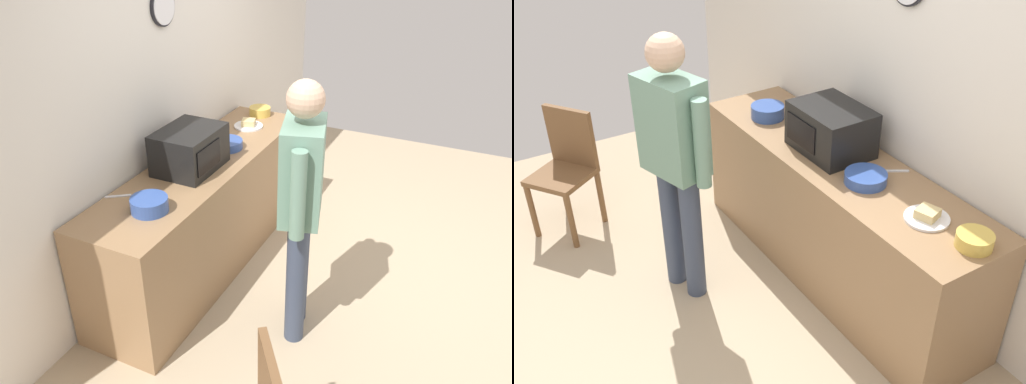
# 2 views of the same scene
# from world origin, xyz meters

# --- Properties ---
(ground_plane) EXTENTS (6.00, 6.00, 0.00)m
(ground_plane) POSITION_xyz_m (0.00, 0.00, 0.00)
(ground_plane) COLOR tan
(back_wall) EXTENTS (5.40, 0.13, 2.60)m
(back_wall) POSITION_xyz_m (-0.00, 1.60, 1.30)
(back_wall) COLOR silver
(back_wall) RESTS_ON ground_plane
(kitchen_counter) EXTENTS (2.39, 0.62, 0.90)m
(kitchen_counter) POSITION_xyz_m (-0.22, 1.22, 0.45)
(kitchen_counter) COLOR #93704C
(kitchen_counter) RESTS_ON ground_plane
(microwave) EXTENTS (0.50, 0.39, 0.30)m
(microwave) POSITION_xyz_m (-0.35, 1.24, 1.05)
(microwave) COLOR black
(microwave) RESTS_ON kitchen_counter
(sandwich_plate) EXTENTS (0.25, 0.25, 0.07)m
(sandwich_plate) POSITION_xyz_m (0.55, 1.22, 0.92)
(sandwich_plate) COLOR white
(sandwich_plate) RESTS_ON kitchen_counter
(salad_bowl) EXTENTS (0.25, 0.25, 0.06)m
(salad_bowl) POSITION_xyz_m (0.08, 1.18, 0.93)
(salad_bowl) COLOR #33519E
(salad_bowl) RESTS_ON kitchen_counter
(cereal_bowl) EXTENTS (0.24, 0.24, 0.09)m
(cereal_bowl) POSITION_xyz_m (-0.97, 1.16, 0.95)
(cereal_bowl) COLOR #33519E
(cereal_bowl) RESTS_ON kitchen_counter
(mixing_bowl) EXTENTS (0.19, 0.19, 0.08)m
(mixing_bowl) POSITION_xyz_m (0.85, 1.26, 0.94)
(mixing_bowl) COLOR gold
(mixing_bowl) RESTS_ON kitchen_counter
(fork_utensil) EXTENTS (0.11, 0.16, 0.01)m
(fork_utensil) POSITION_xyz_m (0.08, 1.42, 0.90)
(fork_utensil) COLOR silver
(fork_utensil) RESTS_ON kitchen_counter
(spoon_utensil) EXTENTS (0.11, 0.15, 0.01)m
(spoon_utensil) POSITION_xyz_m (-0.91, 1.45, 0.90)
(spoon_utensil) COLOR silver
(spoon_utensil) RESTS_ON kitchen_counter
(person_standing) EXTENTS (0.57, 0.34, 1.76)m
(person_standing) POSITION_xyz_m (-0.62, 0.29, 1.04)
(person_standing) COLOR #374259
(person_standing) RESTS_ON ground_plane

